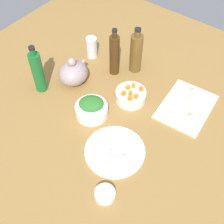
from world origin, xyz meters
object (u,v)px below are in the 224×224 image
(bowl_greens, at_px, (92,110))
(bottle_1, at_px, (114,55))
(bottle_2, at_px, (136,53))
(cutting_board, at_px, (186,107))
(drinking_glass_0, at_px, (92,47))
(bottle_0, at_px, (38,72))
(bowl_carrots, at_px, (130,96))
(bowl_small_side, at_px, (105,194))
(plate_tofu, at_px, (115,151))
(teapot, at_px, (73,73))

(bowl_greens, height_order, bottle_1, bottle_1)
(bottle_1, relative_size, bottle_2, 1.05)
(cutting_board, xyz_separation_m, bowl_greens, (-0.30, 0.33, 0.02))
(cutting_board, xyz_separation_m, drinking_glass_0, (0.02, 0.60, 0.05))
(bottle_0, xyz_separation_m, drinking_glass_0, (0.35, -0.04, -0.06))
(bowl_carrots, height_order, bowl_small_side, bowl_carrots)
(bowl_carrots, height_order, drinking_glass_0, drinking_glass_0)
(bottle_2, bearing_deg, bottle_0, 143.97)
(plate_tofu, bearing_deg, bowl_carrots, 22.66)
(bowl_small_side, distance_m, bottle_1, 0.70)
(cutting_board, bearing_deg, bottle_2, 78.00)
(cutting_board, distance_m, bowl_carrots, 0.27)
(plate_tofu, relative_size, bottle_0, 0.98)
(cutting_board, relative_size, drinking_glass_0, 2.46)
(bottle_0, xyz_separation_m, bottle_2, (0.40, -0.29, -0.00))
(teapot, bearing_deg, bottle_1, -33.81)
(teapot, bearing_deg, plate_tofu, -116.90)
(bowl_greens, relative_size, bottle_2, 0.60)
(bowl_small_side, distance_m, bottle_2, 0.73)
(bowl_greens, relative_size, bottle_1, 0.57)
(teapot, xyz_separation_m, bottle_1, (0.18, -0.12, 0.06))
(plate_tofu, height_order, bottle_1, bottle_1)
(plate_tofu, bearing_deg, cutting_board, -17.03)
(bottle_1, height_order, bottle_2, bottle_1)
(plate_tofu, distance_m, teapot, 0.47)
(plate_tofu, distance_m, bottle_0, 0.53)
(bowl_greens, bearing_deg, bowl_carrots, -26.28)
(teapot, distance_m, bottle_1, 0.23)
(teapot, height_order, bottle_1, bottle_1)
(plate_tofu, relative_size, bowl_carrots, 1.76)
(bowl_small_side, bearing_deg, teapot, 52.24)
(teapot, relative_size, bottle_2, 0.66)
(cutting_board, distance_m, bowl_greens, 0.45)
(bottle_1, bearing_deg, plate_tofu, -142.86)
(cutting_board, relative_size, bowl_small_side, 3.62)
(bowl_small_side, bearing_deg, bottle_0, 66.95)
(drinking_glass_0, bearing_deg, cutting_board, -91.83)
(bowl_greens, xyz_separation_m, bottle_2, (0.38, 0.01, 0.08))
(bottle_0, distance_m, drinking_glass_0, 0.35)
(teapot, xyz_separation_m, bottle_2, (0.27, -0.20, 0.05))
(bottle_1, bearing_deg, bowl_small_side, -146.06)
(bottle_2, bearing_deg, bowl_carrots, -151.47)
(bowl_small_side, height_order, bottle_2, bottle_2)
(bottle_0, distance_m, bottle_2, 0.50)
(bottle_2, bearing_deg, cutting_board, -102.00)
(cutting_board, height_order, bowl_carrots, bowl_carrots)
(bottle_1, xyz_separation_m, drinking_glass_0, (0.03, 0.18, -0.06))
(bowl_small_side, bearing_deg, bottle_1, 33.94)
(plate_tofu, height_order, bottle_0, bottle_0)
(bowl_small_side, height_order, bottle_0, bottle_0)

